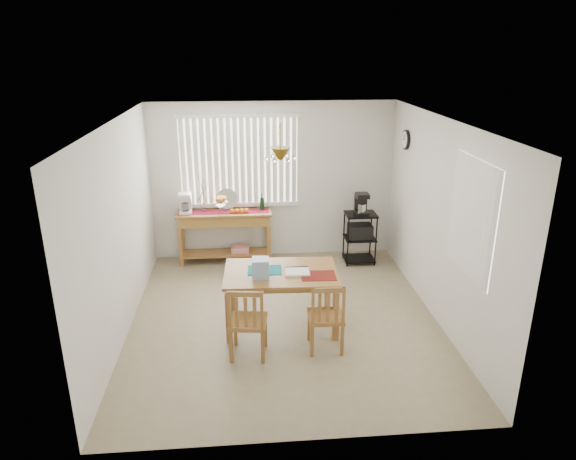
{
  "coord_description": "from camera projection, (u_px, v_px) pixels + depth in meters",
  "views": [
    {
      "loc": [
        -0.48,
        -6.0,
        3.43
      ],
      "look_at": [
        0.1,
        0.55,
        1.05
      ],
      "focal_mm": 32.0,
      "sensor_mm": 36.0,
      "label": 1
    }
  ],
  "objects": [
    {
      "name": "room_shell",
      "position": [
        284.0,
        196.0,
        6.27
      ],
      "size": [
        4.2,
        4.7,
        2.7
      ],
      "color": "silver",
      "rests_on": "ground"
    },
    {
      "name": "chair_right",
      "position": [
        326.0,
        317.0,
        5.99
      ],
      "size": [
        0.42,
        0.42,
        0.88
      ],
      "color": "olive",
      "rests_on": "ground"
    },
    {
      "name": "table_items",
      "position": [
        270.0,
        269.0,
        6.27
      ],
      "size": [
        1.08,
        0.54,
        0.24
      ],
      "color": "#16757F",
      "rests_on": "dining_table"
    },
    {
      "name": "ground",
      "position": [
        284.0,
        319.0,
        6.83
      ],
      "size": [
        4.0,
        4.5,
        0.01
      ],
      "primitive_type": "cube",
      "color": "gray"
    },
    {
      "name": "cart_items",
      "position": [
        361.0,
        204.0,
        8.27
      ],
      "size": [
        0.2,
        0.24,
        0.35
      ],
      "color": "black",
      "rests_on": "wire_cart"
    },
    {
      "name": "chair_left",
      "position": [
        248.0,
        322.0,
        5.86
      ],
      "size": [
        0.47,
        0.47,
        0.91
      ],
      "color": "olive",
      "rests_on": "ground"
    },
    {
      "name": "sideboard",
      "position": [
        225.0,
        224.0,
        8.43
      ],
      "size": [
        1.53,
        0.43,
        0.86
      ],
      "color": "olive",
      "rests_on": "ground"
    },
    {
      "name": "dining_table",
      "position": [
        281.0,
        278.0,
        6.45
      ],
      "size": [
        1.44,
        0.96,
        0.76
      ],
      "color": "olive",
      "rests_on": "ground"
    },
    {
      "name": "sideboard_items",
      "position": [
        209.0,
        204.0,
        8.3
      ],
      "size": [
        1.46,
        0.36,
        0.66
      ],
      "color": "maroon",
      "rests_on": "sideboard"
    },
    {
      "name": "wire_cart",
      "position": [
        360.0,
        233.0,
        8.44
      ],
      "size": [
        0.5,
        0.4,
        0.85
      ],
      "color": "black",
      "rests_on": "ground"
    }
  ]
}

